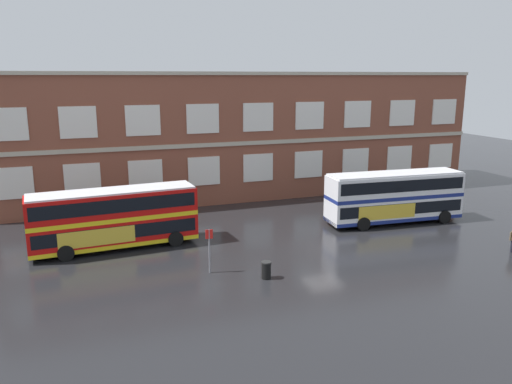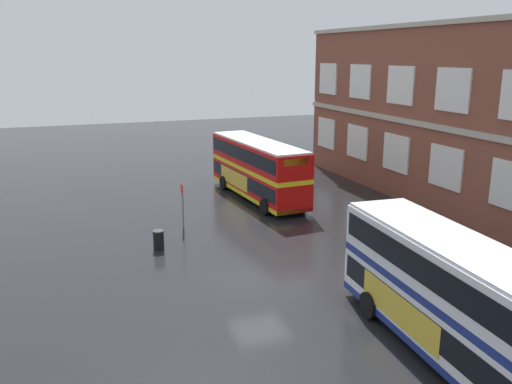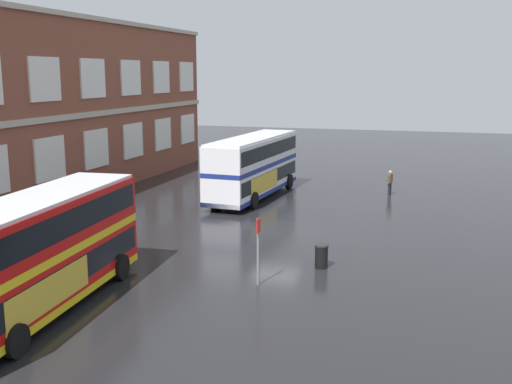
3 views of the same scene
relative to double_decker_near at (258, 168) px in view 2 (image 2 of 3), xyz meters
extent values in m
plane|color=black|center=(13.30, -2.96, -2.15)|extent=(120.00, 120.00, 0.00)
cube|color=silver|center=(-6.88, 8.98, 1.09)|extent=(2.87, 0.12, 2.54)
cube|color=silver|center=(-1.75, 8.98, 1.09)|extent=(2.87, 0.12, 2.54)
cube|color=silver|center=(3.38, 8.98, 1.09)|extent=(2.87, 0.12, 2.54)
cube|color=silver|center=(8.51, 8.98, 1.09)|extent=(2.87, 0.12, 2.54)
cube|color=silver|center=(13.64, 8.98, 1.09)|extent=(2.87, 0.12, 2.54)
cube|color=silver|center=(-6.88, 8.98, 5.72)|extent=(2.87, 0.12, 2.54)
cube|color=silver|center=(-1.75, 8.98, 5.72)|extent=(2.87, 0.12, 2.54)
cube|color=silver|center=(3.38, 8.98, 5.72)|extent=(2.87, 0.12, 2.54)
cube|color=silver|center=(8.51, 8.98, 5.72)|extent=(2.87, 0.12, 2.54)
cube|color=red|center=(0.00, 0.00, -0.92)|extent=(11.16, 3.35, 1.75)
cube|color=black|center=(0.00, 0.00, -0.71)|extent=(10.72, 3.36, 0.90)
cube|color=yellow|center=(0.00, 0.00, 0.10)|extent=(11.16, 3.35, 0.30)
cube|color=red|center=(0.00, 0.00, 1.03)|extent=(11.16, 3.35, 1.55)
cube|color=black|center=(0.00, 0.00, 1.10)|extent=(10.72, 3.36, 0.90)
cube|color=yellow|center=(0.00, 0.00, -1.66)|extent=(11.16, 3.37, 0.28)
cube|color=silver|center=(0.00, 0.00, 1.86)|extent=(10.93, 3.23, 0.12)
cube|color=gold|center=(-1.22, -1.38, -0.84)|extent=(4.83, 0.38, 1.10)
cube|color=yellow|center=(5.45, 0.40, 1.45)|extent=(0.18, 1.66, 0.40)
cylinder|color=black|center=(3.93, -0.99, -1.63)|extent=(1.06, 0.40, 1.04)
cylinder|color=black|center=(3.74, 1.55, -1.63)|extent=(1.06, 0.40, 1.04)
cylinder|color=black|center=(-3.20, -1.51, -1.63)|extent=(1.06, 0.40, 1.04)
cylinder|color=black|center=(-3.39, 1.03, -1.63)|extent=(1.06, 0.40, 1.04)
cube|color=silver|center=(21.46, -1.19, -0.92)|extent=(11.15, 3.28, 1.75)
cube|color=black|center=(21.46, -1.19, -0.71)|extent=(10.71, 3.29, 0.90)
cube|color=navy|center=(21.46, -1.19, 0.10)|extent=(11.15, 3.28, 0.30)
cube|color=silver|center=(21.46, -1.19, 1.03)|extent=(11.15, 3.28, 1.55)
cube|color=black|center=(21.46, -1.19, 1.10)|extent=(10.71, 3.29, 0.90)
cube|color=navy|center=(21.46, -1.19, -1.66)|extent=(11.15, 3.30, 0.28)
cube|color=silver|center=(21.46, -1.19, 1.86)|extent=(10.92, 3.17, 0.12)
cube|color=gold|center=(20.05, -2.39, -0.84)|extent=(4.83, 0.36, 1.10)
cylinder|color=black|center=(18.08, -2.24, -1.63)|extent=(1.06, 0.39, 1.04)
cylinder|color=black|center=(18.25, 0.30, -1.63)|extent=(1.06, 0.39, 1.04)
cylinder|color=slate|center=(4.91, -6.50, -0.80)|extent=(0.10, 0.10, 2.70)
cube|color=red|center=(4.91, -6.52, 0.27)|extent=(0.44, 0.04, 0.56)
cylinder|color=black|center=(7.78, -8.47, -1.67)|extent=(0.56, 0.56, 0.95)
cylinder|color=black|center=(7.78, -8.47, -1.16)|extent=(0.60, 0.60, 0.08)
camera|label=1|loc=(-2.13, -34.19, 9.37)|focal=35.49mm
camera|label=2|loc=(34.19, -12.96, 7.77)|focal=37.52mm
camera|label=3|loc=(-17.26, -13.17, 6.11)|focal=43.18mm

